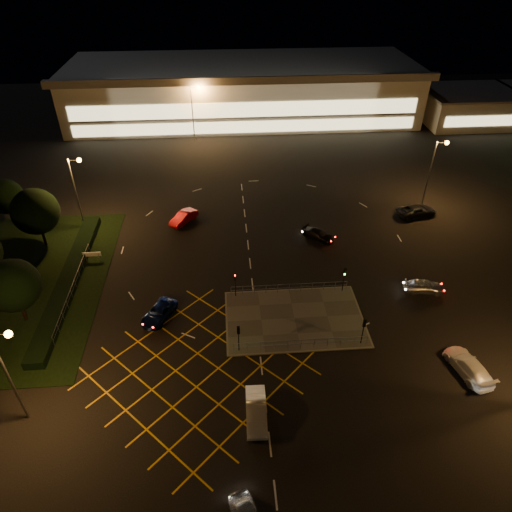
{
  "coord_description": "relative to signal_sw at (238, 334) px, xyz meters",
  "views": [
    {
      "loc": [
        -4.67,
        -36.34,
        33.47
      ],
      "look_at": [
        -1.37,
        6.73,
        2.0
      ],
      "focal_mm": 32.0,
      "sensor_mm": 36.0,
      "label": 1
    }
  ],
  "objects": [
    {
      "name": "tree_c",
      "position": [
        -24.0,
        19.99,
        2.59
      ],
      "size": [
        5.76,
        5.76,
        7.84
      ],
      "color": "black",
      "rests_on": "ground"
    },
    {
      "name": "grass_verge",
      "position": [
        -24.0,
        11.99,
        -2.33
      ],
      "size": [
        18.0,
        30.0,
        0.08
      ],
      "primitive_type": "cube",
      "color": "black",
      "rests_on": "ground"
    },
    {
      "name": "streetlight_ne",
      "position": [
        28.44,
        25.99,
        4.2
      ],
      "size": [
        1.78,
        0.56,
        10.03
      ],
      "color": "slate",
      "rests_on": "ground"
    },
    {
      "name": "streetlight_far_right",
      "position": [
        34.44,
        55.99,
        4.2
      ],
      "size": [
        1.78,
        0.56,
        10.03
      ],
      "color": "slate",
      "rests_on": "ground"
    },
    {
      "name": "car_circ_red",
      "position": [
        -6.54,
        24.21,
        -1.61
      ],
      "size": [
        4.05,
        4.62,
        1.51
      ],
      "primitive_type": "imported",
      "rotation": [
        0.0,
        0.0,
        5.63
      ],
      "color": "maroon",
      "rests_on": "ground"
    },
    {
      "name": "tree_d",
      "position": [
        -30.0,
        25.99,
        1.65
      ],
      "size": [
        4.68,
        4.68,
        6.37
      ],
      "color": "black",
      "rests_on": "ground"
    },
    {
      "name": "hedge",
      "position": [
        -19.0,
        11.99,
        -1.87
      ],
      "size": [
        2.0,
        26.0,
        1.0
      ],
      "primitive_type": "cube",
      "color": "black",
      "rests_on": "ground"
    },
    {
      "name": "retail_unit_a",
      "position": [
        50.0,
        59.97,
        0.85
      ],
      "size": [
        18.8,
        14.8,
        6.35
      ],
      "color": "beige",
      "rests_on": "ground"
    },
    {
      "name": "car_left_blue",
      "position": [
        -8.13,
        5.29,
        -1.71
      ],
      "size": [
        4.02,
        5.18,
        1.31
      ],
      "primitive_type": "imported",
      "rotation": [
        0.0,
        0.0,
        5.83
      ],
      "color": "#0B1642",
      "rests_on": "ground"
    },
    {
      "name": "car_queue_white",
      "position": [
        1.1,
        -7.4,
        -1.58
      ],
      "size": [
        1.81,
        4.85,
        1.58
      ],
      "primitive_type": "imported",
      "rotation": [
        0.0,
        0.0,
        6.25
      ],
      "color": "white",
      "rests_on": "ground"
    },
    {
      "name": "car_right_silver",
      "position": [
        21.06,
        7.32,
        -1.63
      ],
      "size": [
        4.51,
        2.35,
        1.47
      ],
      "primitive_type": "imported",
      "rotation": [
        0.0,
        0.0,
        1.42
      ],
      "color": "#AFB1B7",
      "rests_on": "ground"
    },
    {
      "name": "supermarket",
      "position": [
        4.0,
        67.95,
        2.95
      ],
      "size": [
        72.0,
        26.5,
        10.5
      ],
      "color": "beige",
      "rests_on": "ground"
    },
    {
      "name": "pedestrian_island",
      "position": [
        6.0,
        3.99,
        -2.31
      ],
      "size": [
        14.0,
        9.0,
        0.12
      ],
      "primitive_type": "cube",
      "color": "#4C4944",
      "rests_on": "ground"
    },
    {
      "name": "streetlight_nw",
      "position": [
        -19.56,
        23.99,
        4.2
      ],
      "size": [
        1.78,
        0.56,
        10.03
      ],
      "color": "slate",
      "rests_on": "ground"
    },
    {
      "name": "signal_ne",
      "position": [
        12.0,
        7.99,
        0.0
      ],
      "size": [
        0.28,
        0.3,
        3.15
      ],
      "color": "black",
      "rests_on": "pedestrian_island"
    },
    {
      "name": "car_far_dkgrey",
      "position": [
        11.31,
        18.73,
        -1.74
      ],
      "size": [
        4.48,
        4.06,
        1.26
      ],
      "primitive_type": "imported",
      "rotation": [
        0.0,
        0.0,
        0.9
      ],
      "color": "black",
      "rests_on": "ground"
    },
    {
      "name": "signal_se",
      "position": [
        12.0,
        0.0,
        0.0
      ],
      "size": [
        0.28,
        0.3,
        3.15
      ],
      "rotation": [
        0.0,
        0.0,
        3.14
      ],
      "color": "black",
      "rests_on": "pedestrian_island"
    },
    {
      "name": "car_approach_white",
      "position": [
        20.87,
        -4.18,
        -1.58
      ],
      "size": [
        3.29,
        5.76,
        1.57
      ],
      "primitive_type": "imported",
      "rotation": [
        0.0,
        0.0,
        3.35
      ],
      "color": "silver",
      "rests_on": "ground"
    },
    {
      "name": "ground",
      "position": [
        4.0,
        5.99,
        -2.37
      ],
      "size": [
        180.0,
        180.0,
        0.0
      ],
      "primitive_type": "plane",
      "color": "black",
      "rests_on": "ground"
    },
    {
      "name": "streetlight_far_left",
      "position": [
        -5.56,
        53.99,
        4.2
      ],
      "size": [
        1.78,
        0.56,
        10.03
      ],
      "color": "slate",
      "rests_on": "ground"
    },
    {
      "name": "car_east_grey",
      "position": [
        26.21,
        23.49,
        -1.59
      ],
      "size": [
        6.0,
        3.69,
        1.55
      ],
      "primitive_type": "imported",
      "rotation": [
        0.0,
        0.0,
        1.78
      ],
      "color": "black",
      "rests_on": "ground"
    },
    {
      "name": "signal_sw",
      "position": [
        0.0,
        0.0,
        0.0
      ],
      "size": [
        0.28,
        0.3,
        3.15
      ],
      "rotation": [
        0.0,
        0.0,
        3.14
      ],
      "color": "black",
      "rests_on": "pedestrian_island"
    },
    {
      "name": "signal_nw",
      "position": [
        0.0,
        7.99,
        0.0
      ],
      "size": [
        0.28,
        0.3,
        3.15
      ],
      "color": "black",
      "rests_on": "pedestrian_island"
    },
    {
      "name": "streetlight_sw",
      "position": [
        -17.56,
        -6.01,
        4.2
      ],
      "size": [
        1.78,
        0.56,
        10.03
      ],
      "color": "slate",
      "rests_on": "ground"
    },
    {
      "name": "tree_e",
      "position": [
        -22.0,
        5.99,
        2.28
      ],
      "size": [
        5.4,
        5.4,
        7.35
      ],
      "color": "black",
      "rests_on": "ground"
    }
  ]
}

